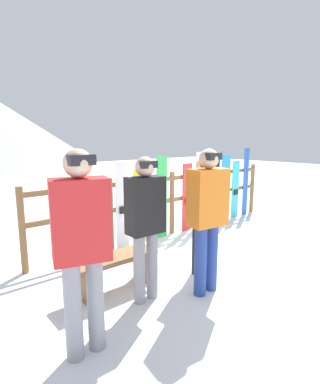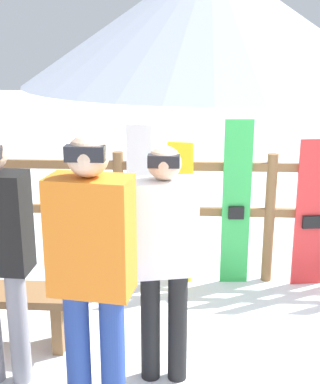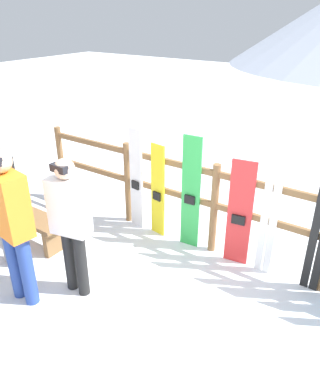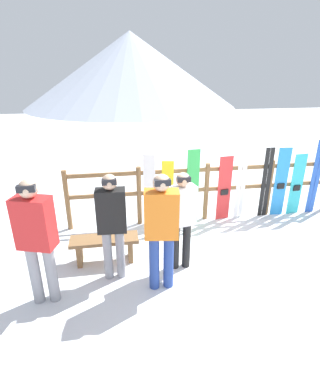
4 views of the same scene
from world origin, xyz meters
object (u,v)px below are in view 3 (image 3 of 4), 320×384
Objects in this scene: bench at (31,223)px; ski_pair_white at (270,214)px; ski_pair_black at (320,232)px; snowboard_red at (240,214)px; snowboard_yellow at (158,191)px; person_orange at (11,219)px; snowboard_green at (191,194)px; person_black at (1,194)px; snowboard_white at (136,180)px; person_white at (70,219)px.

ski_pair_white is (2.88, 1.20, 0.49)m from bench.
snowboard_red is at bearing -179.79° from ski_pair_black.
snowboard_yellow is 1.22m from snowboard_red.
snowboard_red is at bearing 49.72° from person_orange.
person_orange is 1.10× the size of ski_pair_white.
ski_pair_black is (1.63, 0.00, -0.01)m from snowboard_green.
ski_pair_white reaches higher than snowboard_green.
ski_pair_white is at bearing 0.18° from snowboard_green.
snowboard_green is 1.06m from ski_pair_white.
snowboard_yellow is 2.16m from ski_pair_black.
snowboard_yellow is 1.59m from ski_pair_white.
person_black reaches higher than snowboard_white.
bench is 1.35m from person_orange.
snowboard_green is at bearing 44.62° from person_black.
ski_pair_white is 0.57m from ski_pair_black.
snowboard_white is (-0.31, 1.55, -0.20)m from person_white.
snowboard_red is (1.60, -0.00, -0.06)m from snowboard_white.
person_white is 1.67m from snowboard_green.
person_orange is 1.05× the size of person_black.
snowboard_red is 0.94m from ski_pair_black.
ski_pair_white reaches higher than snowboard_yellow.
ski_pair_white is at bearing 44.19° from person_orange.
person_black is 1.21× the size of snowboard_red.
bench is at bearing 164.05° from person_white.
snowboard_green is 1.12× the size of snowboard_red.
person_white is 1.17× the size of snowboard_red.
ski_pair_white reaches higher than snowboard_red.
snowboard_green is (0.59, 1.55, -0.17)m from person_white.
snowboard_green reaches higher than snowboard_yellow.
snowboard_green is at bearing 179.99° from snowboard_red.
bench is at bearing -137.13° from snowboard_yellow.
ski_pair_black is (0.94, 0.00, 0.08)m from snowboard_red.
ski_pair_black is at bearing 37.22° from person_orange.
snowboard_red is (0.70, -0.00, -0.09)m from snowboard_green.
snowboard_white is (0.76, 1.64, -0.24)m from person_black.
person_orange is at bearing -135.81° from ski_pair_white.
ski_pair_white is at bearing -180.00° from ski_pair_black.
snowboard_green is at bearing 69.07° from person_white.
ski_pair_white reaches higher than snowboard_white.
snowboard_green is (0.90, 0.00, 0.03)m from snowboard_white.
person_white is 1.08m from person_black.
snowboard_red reaches higher than snowboard_yellow.
snowboard_red is at bearing -179.45° from ski_pair_white.
person_black is at bearing -135.38° from snowboard_green.
person_black is 1.08× the size of snowboard_green.
person_orange is 2.23m from snowboard_green.
person_black reaches higher than snowboard_yellow.
bench is 1.80m from snowboard_yellow.
person_orange is 0.76m from person_black.
ski_pair_black is at bearing 0.00° from ski_pair_white.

